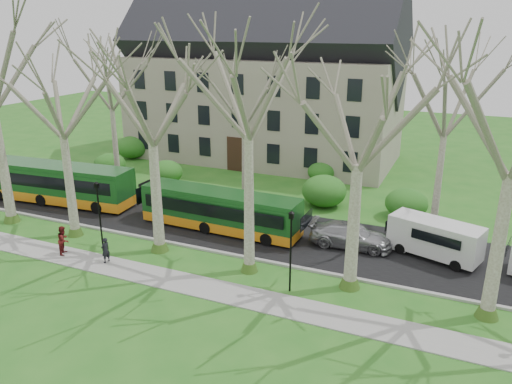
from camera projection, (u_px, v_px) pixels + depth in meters
ground at (198, 262)px, 28.81m from camera, size 120.00×120.00×0.00m
sidewalk at (174, 281)px, 26.63m from camera, size 70.00×2.00×0.06m
road at (239, 228)px, 33.58m from camera, size 80.00×8.00×0.06m
curb at (210, 251)px, 30.09m from camera, size 80.00×0.25×0.14m
building at (264, 77)px, 49.36m from camera, size 26.50×12.20×16.00m
tree_row_verge at (196, 142)px, 26.84m from camera, size 49.00×7.00×14.00m
tree_row_far at (254, 124)px, 36.96m from camera, size 33.00×7.00×12.00m
lamp_row at (187, 227)px, 27.12m from camera, size 36.22×0.22×4.30m
hedges at (232, 173)px, 42.42m from camera, size 30.60×8.60×2.00m
bus_lead at (57, 183)px, 37.92m from camera, size 12.44×3.56×3.07m
bus_follow at (220, 210)px, 32.81m from camera, size 10.98×2.60×2.73m
sedan at (351, 235)px, 30.47m from camera, size 5.13×2.30×1.46m
van_a at (435, 239)px, 28.91m from camera, size 5.48×3.39×2.25m
pedestrian_a at (105, 250)px, 28.42m from camera, size 0.46×0.61×1.50m
pedestrian_b at (64, 240)px, 29.47m from camera, size 0.95×1.04×1.73m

